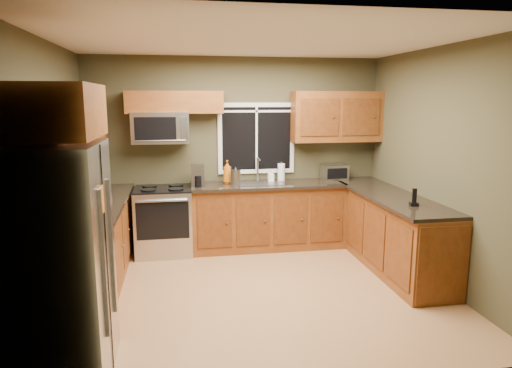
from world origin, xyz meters
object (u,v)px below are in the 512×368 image
object	(u,v)px
cordless_phone	(414,201)
toaster_oven	(334,172)
refrigerator	(57,264)
coffee_maker	(198,176)
microwave	(161,128)
soap_bottle_c	(228,176)
range	(164,220)
soap_bottle_b	(271,176)
paper_towel_roll	(281,172)
kettle	(236,176)
soap_bottle_a	(227,172)

from	to	relation	value
cordless_phone	toaster_oven	bearing A→B (deg)	100.28
refrigerator	coffee_maker	size ratio (longest dim) A/B	6.21
microwave	soap_bottle_c	distance (m)	1.15
cordless_phone	range	bearing A→B (deg)	150.12
coffee_maker	soap_bottle_b	distance (m)	1.06
paper_towel_roll	soap_bottle_c	bearing A→B (deg)	-177.40
coffee_maker	paper_towel_roll	size ratio (longest dim) A/B	1.06
range	refrigerator	bearing A→B (deg)	-103.97
range	soap_bottle_b	bearing A→B (deg)	4.98
refrigerator	coffee_maker	bearing A→B (deg)	66.98
kettle	coffee_maker	bearing A→B (deg)	-179.37
range	microwave	size ratio (longest dim) A/B	1.23
refrigerator	coffee_maker	distance (m)	2.99
microwave	cordless_phone	size ratio (longest dim) A/B	3.86
microwave	toaster_oven	world-z (taller)	microwave
microwave	soap_bottle_b	distance (m)	1.68
toaster_oven	soap_bottle_b	xyz separation A→B (m)	(-0.96, -0.01, -0.03)
refrigerator	toaster_oven	bearing A→B (deg)	42.56
paper_towel_roll	soap_bottle_c	world-z (taller)	paper_towel_roll
range	kettle	bearing A→B (deg)	-0.71
refrigerator	microwave	bearing A→B (deg)	76.66
microwave	soap_bottle_b	xyz separation A→B (m)	(1.53, -0.00, -0.70)
microwave	coffee_maker	bearing A→B (deg)	-17.82
soap_bottle_a	soap_bottle_c	distance (m)	0.09
soap_bottle_a	cordless_phone	size ratio (longest dim) A/B	1.65
range	coffee_maker	size ratio (longest dim) A/B	3.23
range	microwave	world-z (taller)	microwave
coffee_maker	paper_towel_roll	bearing A→B (deg)	10.61
refrigerator	microwave	world-z (taller)	microwave
cordless_phone	paper_towel_roll	bearing A→B (deg)	121.22
refrigerator	cordless_phone	distance (m)	3.68
coffee_maker	microwave	bearing A→B (deg)	162.18
soap_bottle_b	cordless_phone	world-z (taller)	cordless_phone
kettle	microwave	bearing A→B (deg)	171.55
kettle	soap_bottle_c	bearing A→B (deg)	113.44
paper_towel_roll	soap_bottle_a	bearing A→B (deg)	-173.57
paper_towel_roll	cordless_phone	size ratio (longest dim) A/B	1.39
soap_bottle_b	cordless_phone	distance (m)	2.16
coffee_maker	soap_bottle_b	size ratio (longest dim) A/B	1.67
microwave	toaster_oven	xyz separation A→B (m)	(2.49, 0.01, -0.68)
soap_bottle_c	cordless_phone	bearing A→B (deg)	-43.45
soap_bottle_a	cordless_phone	xyz separation A→B (m)	(1.90, -1.73, -0.10)
paper_towel_roll	soap_bottle_c	xyz separation A→B (m)	(-0.78, -0.04, -0.03)
paper_towel_roll	cordless_phone	distance (m)	2.13
paper_towel_roll	soap_bottle_b	size ratio (longest dim) A/B	1.58
refrigerator	coffee_maker	xyz separation A→B (m)	(1.17, 2.75, 0.18)
toaster_oven	paper_towel_roll	bearing A→B (deg)	175.26
range	soap_bottle_a	world-z (taller)	soap_bottle_a
range	soap_bottle_c	xyz separation A→B (m)	(0.92, 0.17, 0.56)
range	paper_towel_roll	distance (m)	1.81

